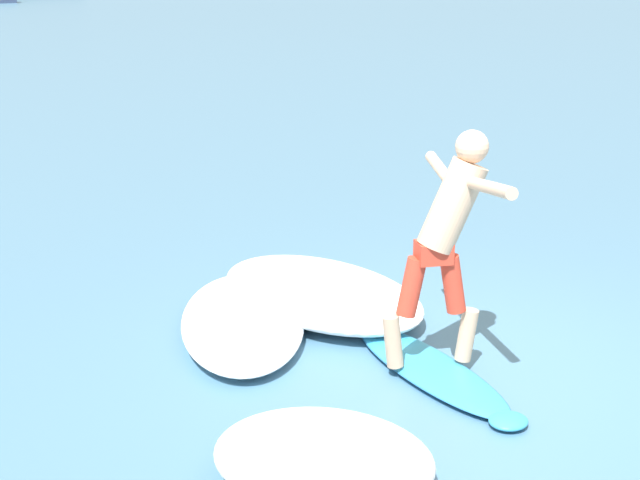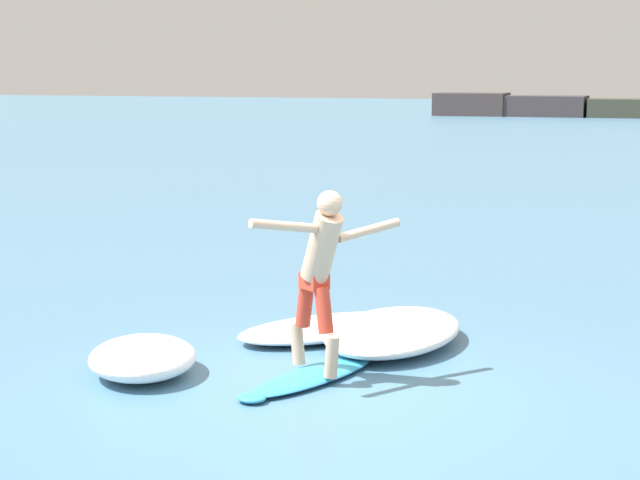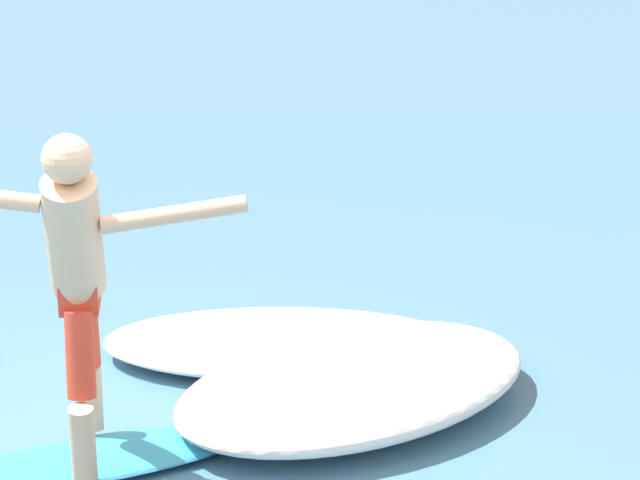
{
  "view_description": "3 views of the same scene",
  "coord_description": "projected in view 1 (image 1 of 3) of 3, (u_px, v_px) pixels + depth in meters",
  "views": [
    {
      "loc": [
        -5.44,
        -3.53,
        3.14
      ],
      "look_at": [
        0.15,
        1.65,
        0.68
      ],
      "focal_mm": 50.0,
      "sensor_mm": 36.0,
      "label": 1
    },
    {
      "loc": [
        3.22,
        -9.58,
        3.06
      ],
      "look_at": [
        -0.61,
        1.45,
        1.19
      ],
      "focal_mm": 60.0,
      "sensor_mm": 36.0,
      "label": 2
    },
    {
      "loc": [
        6.05,
        -3.56,
        3.89
      ],
      "look_at": [
        -0.27,
        1.8,
        0.89
      ],
      "focal_mm": 85.0,
      "sensor_mm": 36.0,
      "label": 3
    }
  ],
  "objects": [
    {
      "name": "wave_foam_beside",
      "position": [
        320.0,
        292.0,
        8.21
      ],
      "size": [
        1.58,
        2.36,
        0.33
      ],
      "color": "white",
      "rests_on": "ground"
    },
    {
      "name": "surfer",
      "position": [
        449.0,
        229.0,
        6.65
      ],
      "size": [
        1.09,
        1.45,
        1.84
      ],
      "color": "#D7AD8C",
      "rests_on": "surfboard"
    },
    {
      "name": "wave_foam_at_nose",
      "position": [
        243.0,
        320.0,
        7.75
      ],
      "size": [
        2.28,
        2.39,
        0.2
      ],
      "color": "white",
      "rests_on": "ground"
    },
    {
      "name": "surfboard",
      "position": [
        431.0,
        370.0,
        6.95
      ],
      "size": [
        1.1,
        2.04,
        0.22
      ],
      "color": "#359ECB",
      "rests_on": "ground"
    },
    {
      "name": "wave_foam_at_tail",
      "position": [
        323.0,
        458.0,
        5.48
      ],
      "size": [
        1.57,
        1.72,
        0.36
      ],
      "color": "white",
      "rests_on": "ground"
    },
    {
      "name": "ground_plane",
      "position": [
        460.0,
        369.0,
        7.05
      ],
      "size": [
        200.0,
        200.0,
        0.0
      ],
      "primitive_type": "plane",
      "color": "teal"
    }
  ]
}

